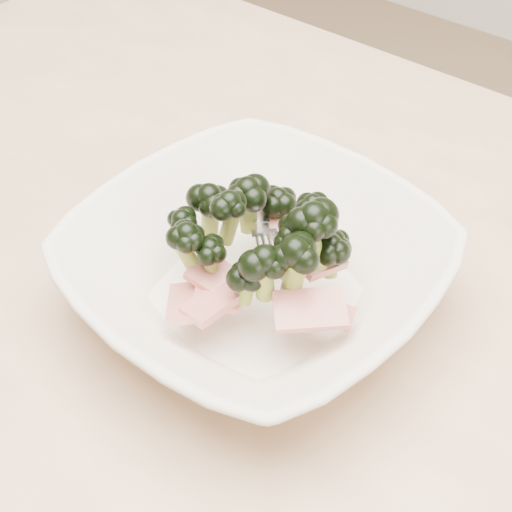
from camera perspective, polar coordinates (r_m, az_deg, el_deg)
dining_table at (r=0.73m, az=-0.62°, el=-5.30°), size 1.20×0.80×0.75m
broccoli_dish at (r=0.59m, az=0.07°, el=-0.70°), size 0.31×0.31×0.12m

